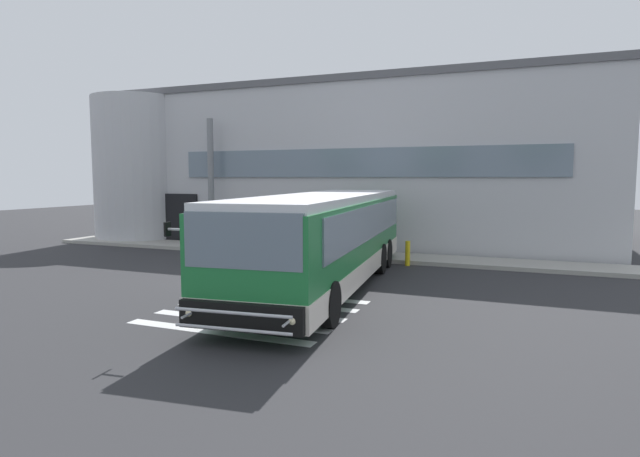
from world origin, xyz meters
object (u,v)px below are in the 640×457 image
passenger_near_column (223,225)px  safety_bollard_yellow (408,253)px  bus_main_foreground (325,242)px  passenger_at_curb_edge (251,227)px  passenger_by_doorway (239,224)px  entry_support_column (211,182)px

passenger_near_column → safety_bollard_yellow: passenger_near_column is taller
bus_main_foreground → passenger_at_curb_edge: bus_main_foreground is taller
bus_main_foreground → passenger_by_doorway: (-6.61, 6.21, -0.22)m
passenger_near_column → bus_main_foreground: bearing=-39.5°
entry_support_column → passenger_at_curb_edge: 3.22m
passenger_near_column → passenger_by_doorway: (0.75, 0.13, 0.03)m
passenger_by_doorway → safety_bollard_yellow: size_ratio=1.86×
entry_support_column → passenger_at_curb_edge: (2.48, -0.71, -1.92)m
passenger_by_doorway → safety_bollard_yellow: 8.18m
passenger_by_doorway → passenger_near_column: bearing=-170.1°
safety_bollard_yellow → passenger_by_doorway: bearing=168.7°
passenger_by_doorway → entry_support_column: bearing=172.4°
passenger_near_column → safety_bollard_yellow: (8.75, -1.46, -0.63)m
passenger_by_doorway → passenger_at_curb_edge: same height
safety_bollard_yellow → passenger_near_column: bearing=170.5°
passenger_at_curb_edge → safety_bollard_yellow: size_ratio=1.86×
passenger_by_doorway → safety_bollard_yellow: bearing=-11.3°
bus_main_foreground → passenger_by_doorway: bus_main_foreground is taller
entry_support_column → passenger_at_curb_edge: bearing=-16.0°
passenger_near_column → entry_support_column: bearing=157.1°
passenger_by_doorway → passenger_at_curb_edge: bearing=-28.5°
entry_support_column → bus_main_foreground: (8.16, -6.41, -1.66)m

